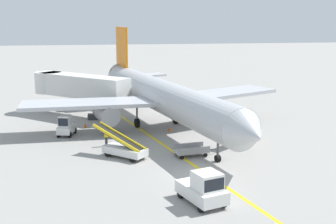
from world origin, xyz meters
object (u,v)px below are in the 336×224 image
at_px(baggage_tug_near_wing, 66,127).
at_px(belt_loader_forward_hold, 124,148).
at_px(belt_loader_aft_hold, 246,134).
at_px(safety_cone_nose_right, 170,129).
at_px(ground_crew_marshaller, 106,136).
at_px(safety_cone_nose_left, 85,125).
at_px(airliner, 162,96).
at_px(pushback_tug, 203,189).
at_px(jet_bridge, 74,86).
at_px(baggage_cart_loaded, 191,151).

height_order(baggage_tug_near_wing, belt_loader_forward_hold, belt_loader_forward_hold).
bearing_deg(belt_loader_aft_hold, safety_cone_nose_right, 140.52).
xyz_separation_m(ground_crew_marshaller, safety_cone_nose_left, (-2.08, 7.53, -0.69)).
xyz_separation_m(airliner, pushback_tug, (-0.08, -19.76, -2.42)).
xyz_separation_m(jet_bridge, pushback_tug, (9.08, -27.56, -2.55)).
bearing_deg(baggage_cart_loaded, baggage_tug_near_wing, 142.28).
bearing_deg(pushback_tug, baggage_cart_loaded, 82.89).
distance_m(pushback_tug, baggage_cart_loaded, 9.99).
distance_m(belt_loader_aft_hold, safety_cone_nose_right, 8.24).
height_order(pushback_tug, baggage_cart_loaded, pushback_tug).
height_order(belt_loader_aft_hold, baggage_cart_loaded, belt_loader_aft_hold).
relative_size(baggage_tug_near_wing, belt_loader_forward_hold, 0.58).
relative_size(pushback_tug, belt_loader_aft_hold, 0.89).
xyz_separation_m(jet_bridge, safety_cone_nose_left, (1.24, -6.06, -3.32)).
bearing_deg(jet_bridge, safety_cone_nose_right, -42.56).
bearing_deg(baggage_cart_loaded, ground_crew_marshaller, 149.78).
distance_m(belt_loader_forward_hold, ground_crew_marshaller, 3.82).
distance_m(belt_loader_forward_hold, baggage_cart_loaded, 5.65).
xyz_separation_m(jet_bridge, belt_loader_aft_hold, (16.16, -14.24, -2.77)).
relative_size(jet_bridge, baggage_tug_near_wing, 4.22).
relative_size(jet_bridge, safety_cone_nose_right, 25.41).
bearing_deg(safety_cone_nose_left, baggage_cart_loaded, -51.97).
xyz_separation_m(baggage_tug_near_wing, baggage_cart_loaded, (10.81, -8.36, -0.46)).
height_order(belt_loader_aft_hold, safety_cone_nose_left, belt_loader_aft_hold).
relative_size(belt_loader_aft_hold, safety_cone_nose_left, 10.32).
height_order(airliner, safety_cone_nose_right, airliner).
height_order(ground_crew_marshaller, safety_cone_nose_left, ground_crew_marshaller).
height_order(baggage_tug_near_wing, baggage_cart_loaded, baggage_tug_near_wing).
bearing_deg(safety_cone_nose_left, ground_crew_marshaller, -74.56).
xyz_separation_m(pushback_tug, belt_loader_aft_hold, (7.09, 13.32, -0.22)).
height_order(baggage_cart_loaded, safety_cone_nose_left, baggage_cart_loaded).
xyz_separation_m(ground_crew_marshaller, safety_cone_nose_right, (6.50, 4.57, -0.69)).
bearing_deg(ground_crew_marshaller, safety_cone_nose_right, 35.10).
relative_size(baggage_tug_near_wing, baggage_cart_loaded, 0.69).
distance_m(pushback_tug, safety_cone_nose_right, 18.58).
xyz_separation_m(pushback_tug, ground_crew_marshaller, (-5.76, 13.98, -0.08)).
bearing_deg(belt_loader_forward_hold, safety_cone_nose_left, 107.28).
bearing_deg(pushback_tug, belt_loader_forward_hold, 112.84).
xyz_separation_m(belt_loader_aft_hold, safety_cone_nose_left, (-14.92, 8.18, -0.56)).
bearing_deg(jet_bridge, baggage_tug_near_wing, -93.06).
bearing_deg(baggage_tug_near_wing, jet_bridge, 86.94).
bearing_deg(belt_loader_aft_hold, baggage_cart_loaded, -149.71).
xyz_separation_m(pushback_tug, safety_cone_nose_left, (-7.84, 21.50, -0.77)).
height_order(pushback_tug, baggage_tug_near_wing, pushback_tug).
xyz_separation_m(belt_loader_forward_hold, baggage_cart_loaded, (5.62, -0.52, -0.31)).
relative_size(pushback_tug, belt_loader_forward_hold, 0.89).
distance_m(pushback_tug, ground_crew_marshaller, 15.12).
xyz_separation_m(belt_loader_forward_hold, belt_loader_aft_hold, (11.47, 2.90, 0.00)).
bearing_deg(pushback_tug, jet_bridge, 108.23).
bearing_deg(belt_loader_forward_hold, safety_cone_nose_right, 57.74).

